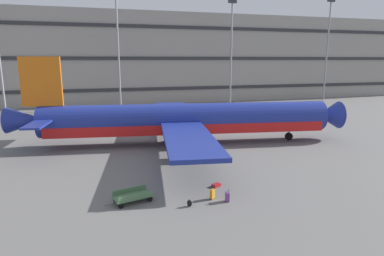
% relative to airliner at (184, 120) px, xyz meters
% --- Properties ---
extents(ground_plane, '(600.00, 600.00, 0.00)m').
position_rel_airliner_xyz_m(ground_plane, '(-4.56, 1.54, -2.79)').
color(ground_plane, slate).
extents(terminal_structure, '(169.74, 16.69, 19.88)m').
position_rel_airliner_xyz_m(terminal_structure, '(-4.56, 44.14, 7.15)').
color(terminal_structure, gray).
rests_on(terminal_structure, ground_plane).
extents(airliner, '(38.50, 31.32, 9.97)m').
position_rel_airliner_xyz_m(airliner, '(0.00, 0.00, 0.00)').
color(airliner, navy).
rests_on(airliner, ground_plane).
extents(light_mast_center_left, '(1.80, 0.50, 24.05)m').
position_rel_airliner_xyz_m(light_mast_center_left, '(-5.39, 31.14, 10.96)').
color(light_mast_center_left, gray).
rests_on(light_mast_center_left, ground_plane).
extents(light_mast_center_right, '(1.80, 0.50, 21.97)m').
position_rel_airliner_xyz_m(light_mast_center_right, '(18.44, 31.14, 9.88)').
color(light_mast_center_right, gray).
rests_on(light_mast_center_right, ground_plane).
extents(light_mast_right, '(1.80, 0.50, 23.29)m').
position_rel_airliner_xyz_m(light_mast_right, '(42.65, 31.14, 10.56)').
color(light_mast_right, gray).
rests_on(light_mast_right, ground_plane).
extents(suitcase_large, '(0.78, 0.67, 0.23)m').
position_rel_airliner_xyz_m(suitcase_large, '(-0.92, -13.51, -2.68)').
color(suitcase_large, '#B21E23').
rests_on(suitcase_large, ground_plane).
extents(suitcase_silver, '(0.31, 0.41, 0.86)m').
position_rel_airliner_xyz_m(suitcase_silver, '(-1.11, -16.24, -2.44)').
color(suitcase_silver, '#72388C').
rests_on(suitcase_silver, ground_plane).
extents(suitcase_navy, '(0.42, 0.39, 0.93)m').
position_rel_airliner_xyz_m(suitcase_navy, '(-1.97, -15.60, -2.41)').
color(suitcase_navy, orange).
rests_on(suitcase_navy, ground_plane).
extents(backpack_black, '(0.40, 0.36, 0.52)m').
position_rel_airliner_xyz_m(backpack_black, '(-3.82, -16.29, -2.57)').
color(backpack_black, black).
rests_on(backpack_black, ground_plane).
extents(baggage_cart, '(3.36, 1.93, 0.82)m').
position_rel_airliner_xyz_m(baggage_cart, '(-7.41, -14.55, -2.37)').
color(baggage_cart, '#4C724C').
rests_on(baggage_cart, ground_plane).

